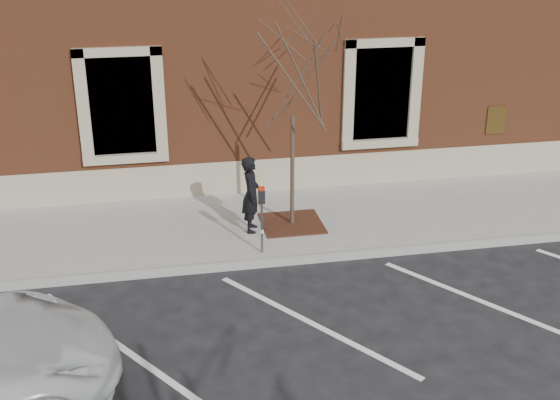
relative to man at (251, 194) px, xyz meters
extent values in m
plane|color=#28282B|center=(0.46, -1.35, -0.96)|extent=(120.00, 120.00, 0.00)
cube|color=#B1AFA6|center=(0.46, 0.40, -0.89)|extent=(40.00, 3.50, 0.15)
cube|color=#9E9E99|center=(0.46, -1.40, -0.89)|extent=(40.00, 0.12, 0.15)
cube|color=brown|center=(0.46, 6.40, 3.04)|extent=(40.00, 8.50, 8.00)
cube|color=tan|center=(0.46, 2.18, -0.41)|extent=(40.00, 0.06, 0.80)
cube|color=black|center=(-2.54, 2.30, 1.44)|extent=(1.40, 0.30, 2.20)
cube|color=tan|center=(-2.54, 2.13, 0.24)|extent=(1.90, 0.20, 0.20)
cube|color=black|center=(3.46, 2.30, 1.44)|extent=(1.40, 0.30, 2.20)
cube|color=tan|center=(3.46, 2.13, 0.24)|extent=(1.90, 0.20, 0.20)
imported|color=black|center=(0.00, 0.00, 0.00)|extent=(0.50, 0.66, 1.62)
cylinder|color=#595B60|center=(0.04, -1.08, -0.29)|extent=(0.05, 0.05, 1.05)
cube|color=black|center=(0.04, -1.08, 0.38)|extent=(0.13, 0.09, 0.27)
cube|color=red|center=(0.04, -1.08, 0.54)|extent=(0.12, 0.09, 0.06)
cube|color=white|center=(0.04, -1.13, -0.34)|extent=(0.05, 0.00, 0.07)
cube|color=#471E17|center=(0.90, 0.14, -0.80)|extent=(1.28, 1.28, 0.03)
cylinder|color=#473A2B|center=(0.90, 0.14, 0.39)|extent=(0.09, 0.09, 2.40)
camera|label=1|loc=(-1.95, -13.31, 5.43)|focal=45.00mm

